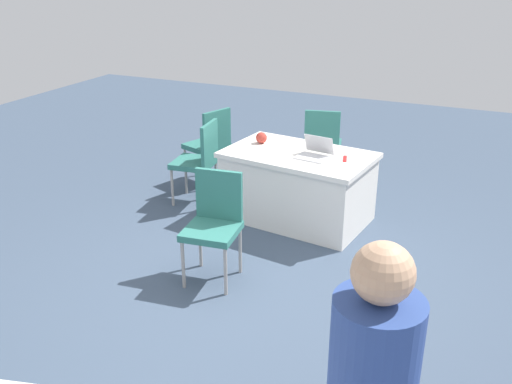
# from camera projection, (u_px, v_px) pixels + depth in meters

# --- Properties ---
(ground_plane) EXTENTS (14.40, 14.40, 0.00)m
(ground_plane) POSITION_uv_depth(u_px,v_px,m) (269.00, 291.00, 4.81)
(ground_plane) COLOR #3D4C60
(table_foreground) EXTENTS (1.60, 1.10, 0.75)m
(table_foreground) POSITION_uv_depth(u_px,v_px,m) (298.00, 186.00, 5.99)
(table_foreground) COLOR silver
(table_foreground) RESTS_ON ground
(chair_near_front) EXTENTS (0.56, 0.56, 0.95)m
(chair_near_front) POSITION_uv_depth(u_px,v_px,m) (210.00, 141.00, 6.88)
(chair_near_front) COLOR #9E9993
(chair_near_front) RESTS_ON ground
(chair_tucked_left) EXTENTS (0.49, 0.49, 0.95)m
(chair_tucked_left) POSITION_uv_depth(u_px,v_px,m) (214.00, 220.00, 4.83)
(chair_tucked_left) COLOR #9E9993
(chair_tucked_left) RESTS_ON ground
(chair_tucked_right) EXTENTS (0.49, 0.49, 0.95)m
(chair_tucked_right) POSITION_uv_depth(u_px,v_px,m) (199.00, 157.00, 6.34)
(chair_tucked_right) COLOR #9E9993
(chair_tucked_right) RESTS_ON ground
(chair_back_row) EXTENTS (0.53, 0.53, 0.95)m
(chair_back_row) POSITION_uv_depth(u_px,v_px,m) (322.00, 141.00, 6.91)
(chair_back_row) COLOR #9E9993
(chair_back_row) RESTS_ON ground
(laptop_silver) EXTENTS (0.36, 0.34, 0.21)m
(laptop_silver) POSITION_uv_depth(u_px,v_px,m) (314.00, 154.00, 5.71)
(laptop_silver) COLOR silver
(laptop_silver) RESTS_ON table_foreground
(yarn_ball) EXTENTS (0.12, 0.12, 0.12)m
(yarn_ball) POSITION_uv_depth(u_px,v_px,m) (261.00, 138.00, 6.13)
(yarn_ball) COLOR #B2382D
(yarn_ball) RESTS_ON table_foreground
(scissors_red) EXTENTS (0.08, 0.18, 0.01)m
(scissors_red) POSITION_uv_depth(u_px,v_px,m) (345.00, 159.00, 5.67)
(scissors_red) COLOR red
(scissors_red) RESTS_ON table_foreground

